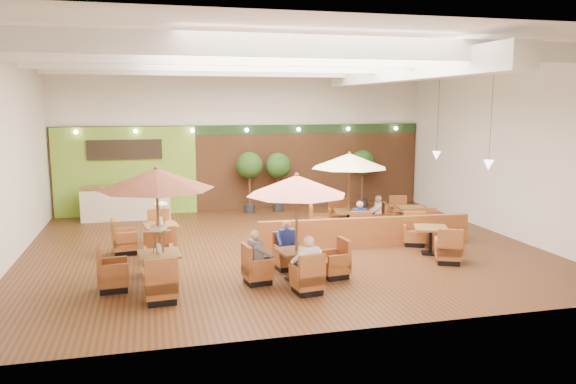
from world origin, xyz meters
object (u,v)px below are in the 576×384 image
object	(u,v)px
table_0	(154,202)
diner_0	(307,259)
diner_1	(287,240)
table_1	(297,207)
table_4	(430,241)
topiary_2	(363,165)
table_5	(403,219)
diner_4	(377,210)
topiary_1	(278,168)
service_counter	(126,203)
table_2	(349,178)
table_3	(152,236)
diner_3	(359,216)
booth_divider	(366,232)
diner_2	(257,251)
topiary_0	(249,168)

from	to	relation	value
table_0	diner_0	world-z (taller)	table_0
diner_1	table_1	bearing A→B (deg)	89.62
table_4	topiary_2	size ratio (longest dim) A/B	1.19
table_0	table_5	distance (m)	8.94
table_1	table_4	xyz separation A→B (m)	(4.10, 1.37, -1.35)
table_4	diner_4	size ratio (longest dim) A/B	3.75
table_5	diner_0	size ratio (longest dim) A/B	3.13
table_4	topiary_1	distance (m)	7.52
service_counter	table_5	world-z (taller)	service_counter
table_2	topiary_2	bearing A→B (deg)	76.87
topiary_1	table_2	bearing A→B (deg)	-72.79
table_5	diner_1	size ratio (longest dim) A/B	3.39
table_3	topiary_1	xyz separation A→B (m)	(4.67, 4.96, 1.20)
table_1	topiary_1	xyz separation A→B (m)	(1.46, 8.29, -0.06)
diner_0	diner_3	bearing A→B (deg)	39.26
table_0	diner_1	xyz separation A→B (m)	(3.12, 0.65, -1.19)
booth_divider	diner_1	xyz separation A→B (m)	(-2.67, -1.56, 0.32)
table_0	table_1	size ratio (longest dim) A/B	1.08
service_counter	table_5	distance (m)	9.52
diner_3	diner_4	bearing A→B (deg)	52.20
table_2	diner_2	world-z (taller)	table_2
service_counter	topiary_1	xyz separation A→B (m)	(5.50, 0.20, 1.07)
booth_divider	topiary_0	world-z (taller)	topiary_0
diner_1	service_counter	bearing A→B (deg)	-60.99
table_4	diner_4	bearing A→B (deg)	121.11
topiary_1	topiary_2	bearing A→B (deg)	-0.00
diner_0	diner_4	size ratio (longest dim) A/B	1.14
table_5	diner_2	world-z (taller)	diner_2
diner_3	diner_0	bearing A→B (deg)	-116.64
table_0	topiary_0	distance (m)	8.75
diner_0	diner_4	xyz separation A→B (m)	(3.69, 5.04, -0.04)
service_counter	table_5	size ratio (longest dim) A/B	1.17
table_2	table_3	xyz separation A→B (m)	(-5.96, -0.80, -1.31)
table_1	table_5	size ratio (longest dim) A/B	0.98
table_1	diner_1	world-z (taller)	table_1
table_2	topiary_0	distance (m)	4.79
table_5	diner_3	bearing A→B (deg)	-134.16
booth_divider	topiary_2	distance (m)	6.33
table_0	topiary_2	distance (m)	11.30
table_3	topiary_2	bearing A→B (deg)	23.47
booth_divider	diner_1	size ratio (longest dim) A/B	8.14
table_1	diner_3	world-z (taller)	table_1
table_3	diner_1	world-z (taller)	table_3
service_counter	table_2	size ratio (longest dim) A/B	1.14
service_counter	table_2	distance (m)	7.95
table_1	table_4	world-z (taller)	table_1
table_5	topiary_2	bearing A→B (deg)	103.91
topiary_1	table_1	bearing A→B (deg)	-99.97
table_1	diner_2	size ratio (longest dim) A/B	3.19
booth_divider	table_2	xyz separation A→B (m)	(0.07, 1.66, 1.33)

